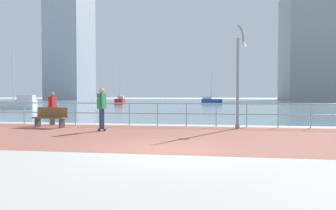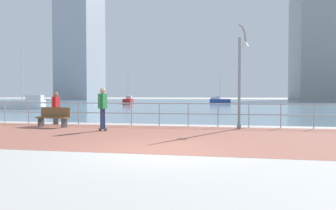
# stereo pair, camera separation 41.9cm
# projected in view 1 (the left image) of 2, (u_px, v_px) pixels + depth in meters

# --- Properties ---
(ground) EXTENTS (220.00, 220.00, 0.00)m
(ground) POSITION_uv_depth(u_px,v_px,m) (208.00, 105.00, 48.30)
(ground) COLOR #ADAAA5
(brick_paving) EXTENTS (28.00, 7.33, 0.01)m
(brick_paving) POSITION_uv_depth(u_px,v_px,m) (177.00, 136.00, 11.76)
(brick_paving) COLOR #935647
(brick_paving) RESTS_ON ground
(harbor_water) EXTENTS (180.00, 88.00, 0.00)m
(harbor_water) POSITION_uv_depth(u_px,v_px,m) (210.00, 103.00, 59.82)
(harbor_water) COLOR slate
(harbor_water) RESTS_ON ground
(waterfront_railing) EXTENTS (25.25, 0.06, 1.11)m
(waterfront_railing) POSITION_uv_depth(u_px,v_px,m) (186.00, 110.00, 15.36)
(waterfront_railing) COLOR #9EADB7
(waterfront_railing) RESTS_ON ground
(lamppost) EXTENTS (0.54, 0.75, 4.61)m
(lamppost) POSITION_uv_depth(u_px,v_px,m) (239.00, 71.00, 14.49)
(lamppost) COLOR gray
(lamppost) RESTS_ON ground
(skateboarder) EXTENTS (0.41, 0.56, 1.79)m
(skateboarder) POSITION_uv_depth(u_px,v_px,m) (102.00, 105.00, 13.40)
(skateboarder) COLOR black
(skateboarder) RESTS_ON ground
(bystander) EXTENTS (0.29, 0.56, 1.63)m
(bystander) POSITION_uv_depth(u_px,v_px,m) (52.00, 106.00, 16.02)
(bystander) COLOR #4C4C51
(bystander) RESTS_ON ground
(park_bench) EXTENTS (1.64, 0.64, 0.92)m
(park_bench) POSITION_uv_depth(u_px,v_px,m) (51.00, 117.00, 14.82)
(park_bench) COLOR brown
(park_bench) RESTS_ON ground
(sailboat_teal) EXTENTS (4.54, 2.13, 6.14)m
(sailboat_teal) POSITION_uv_depth(u_px,v_px,m) (15.00, 104.00, 33.13)
(sailboat_teal) COLOR white
(sailboat_teal) RESTS_ON ground
(sailboat_red) EXTENTS (3.46, 3.09, 5.00)m
(sailboat_red) POSITION_uv_depth(u_px,v_px,m) (211.00, 101.00, 53.70)
(sailboat_red) COLOR #284799
(sailboat_red) RESTS_ON ground
(sailboat_yellow) EXTENTS (1.86, 4.07, 5.50)m
(sailboat_yellow) POSITION_uv_depth(u_px,v_px,m) (120.00, 101.00, 51.18)
(sailboat_yellow) COLOR #B21E1E
(sailboat_yellow) RESTS_ON ground
(tower_glass) EXTENTS (14.24, 16.91, 30.71)m
(tower_glass) POSITION_uv_depth(u_px,v_px,m) (311.00, 46.00, 85.79)
(tower_glass) COLOR #939993
(tower_glass) RESTS_ON ground
(tower_steel) EXTENTS (10.14, 13.84, 41.10)m
(tower_steel) POSITION_uv_depth(u_px,v_px,m) (70.00, 32.00, 94.78)
(tower_steel) COLOR #A3A8B2
(tower_steel) RESTS_ON ground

